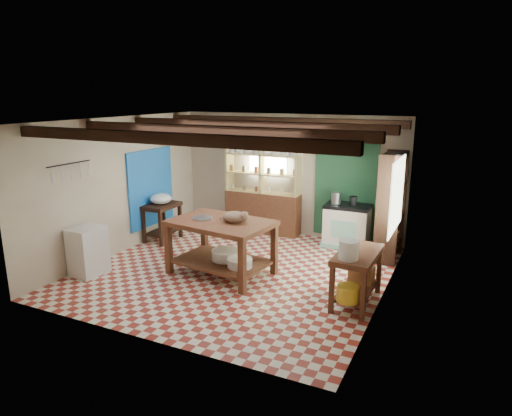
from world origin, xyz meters
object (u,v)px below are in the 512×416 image
at_px(work_table, 221,247).
at_px(white_cabinet, 88,251).
at_px(stove, 347,226).
at_px(prep_table, 162,222).
at_px(cat, 235,217).
at_px(right_counter, 357,277).

distance_m(work_table, white_cabinet, 2.28).
bearing_deg(stove, work_table, -124.83).
bearing_deg(stove, prep_table, -161.31).
xyz_separation_m(white_cabinet, cat, (2.30, 1.01, 0.62)).
bearing_deg(cat, stove, 57.73).
bearing_deg(prep_table, stove, 19.79).
bearing_deg(stove, white_cabinet, -138.36).
height_order(work_table, stove, work_table).
relative_size(prep_table, white_cabinet, 0.95).
distance_m(work_table, right_counter, 2.36).
distance_m(prep_table, white_cabinet, 2.05).
bearing_deg(work_table, cat, 11.31).
distance_m(prep_table, cat, 2.59).
bearing_deg(cat, prep_table, 152.74).
bearing_deg(cat, work_table, -178.69).
bearing_deg(right_counter, cat, 177.76).
xyz_separation_m(work_table, white_cabinet, (-2.05, -0.99, -0.06)).
relative_size(work_table, right_counter, 1.51).
relative_size(white_cabinet, cat, 2.00).
distance_m(work_table, stove, 2.83).
distance_m(white_cabinet, right_counter, 4.49).
bearing_deg(prep_table, work_table, -27.47).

